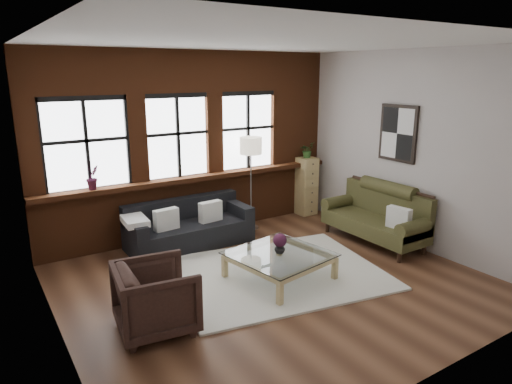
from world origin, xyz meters
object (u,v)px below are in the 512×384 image
floor_lamp (251,180)px  drawer_chest (306,186)px  dark_sofa (190,224)px  armchair (156,298)px  vintage_settee (374,214)px  vase (280,248)px  coffee_table (280,267)px

floor_lamp → drawer_chest: bearing=6.2°
dark_sofa → armchair: (-1.42, -2.18, 0.02)m
drawer_chest → floor_lamp: floor_lamp is taller
drawer_chest → vintage_settee: bearing=-92.0°
vase → floor_lamp: size_ratio=0.08×
drawer_chest → floor_lamp: 1.47m
armchair → coffee_table: armchair is taller
vintage_settee → vase: size_ratio=12.23×
coffee_table → vase: size_ratio=7.79×
vase → floor_lamp: 2.27m
armchair → drawer_chest: size_ratio=0.74×
dark_sofa → vase: 1.95m
vase → floor_lamp: bearing=68.2°
floor_lamp → vase: bearing=-111.8°
floor_lamp → armchair: bearing=-139.3°
drawer_chest → floor_lamp: size_ratio=0.63×
vintage_settee → coffee_table: size_ratio=1.57×
dark_sofa → coffee_table: dark_sofa is taller
dark_sofa → armchair: size_ratio=2.39×
armchair → vintage_settee: bearing=-74.2°
armchair → drawer_chest: 4.87m
vase → drawer_chest: 3.17m
coffee_table → floor_lamp: 2.34m
armchair → floor_lamp: size_ratio=0.47×
floor_lamp → dark_sofa: bearing=-172.3°
vintage_settee → floor_lamp: size_ratio=1.02×
dark_sofa → coffee_table: bearing=-75.2°
dark_sofa → drawer_chest: (2.75, 0.33, 0.21)m
vintage_settee → coffee_table: (-2.18, -0.31, -0.31)m
coffee_table → drawer_chest: bearing=44.6°
armchair → floor_lamp: 3.66m
drawer_chest → floor_lamp: (-1.43, -0.16, 0.34)m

